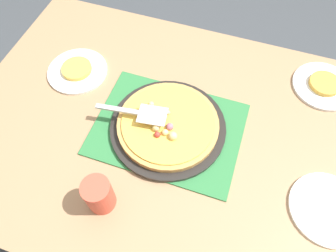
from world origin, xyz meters
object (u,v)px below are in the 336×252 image
(served_slice_left, at_px, (77,69))
(cup_far, at_px, (99,195))
(plate_near_left, at_px, (78,71))
(plate_far_right, at_px, (323,86))
(pizza_server, at_px, (138,113))
(pizza_pan, at_px, (168,127))
(pizza, at_px, (168,124))
(served_slice_right, at_px, (325,84))
(plate_side, at_px, (328,209))

(served_slice_left, xyz_separation_m, cup_far, (0.30, -0.42, 0.04))
(plate_near_left, xyz_separation_m, plate_far_right, (0.87, 0.22, 0.00))
(plate_far_right, xyz_separation_m, pizza_server, (-0.57, -0.36, 0.07))
(pizza_pan, relative_size, plate_far_right, 1.73)
(cup_far, bearing_deg, pizza_server, 89.18)
(plate_far_right, distance_m, served_slice_left, 0.90)
(pizza_pan, bearing_deg, served_slice_left, 162.31)
(cup_far, bearing_deg, served_slice_left, 125.31)
(pizza, bearing_deg, cup_far, -108.95)
(pizza_server, bearing_deg, pizza, 7.22)
(plate_near_left, height_order, served_slice_left, served_slice_left)
(pizza, relative_size, plate_near_left, 1.50)
(pizza_server, bearing_deg, plate_near_left, 155.09)
(plate_near_left, distance_m, plate_far_right, 0.90)
(pizza_pan, height_order, plate_far_right, pizza_pan)
(pizza, height_order, pizza_server, pizza_server)
(plate_near_left, relative_size, served_slice_right, 2.00)
(served_slice_left, height_order, pizza_server, pizza_server)
(served_slice_right, bearing_deg, plate_far_right, 0.00)
(plate_near_left, distance_m, served_slice_right, 0.90)
(cup_far, bearing_deg, plate_far_right, 48.19)
(served_slice_right, distance_m, cup_far, 0.86)
(plate_far_right, bearing_deg, cup_far, -131.81)
(plate_far_right, xyz_separation_m, cup_far, (-0.57, -0.64, 0.06))
(pizza, height_order, plate_near_left, pizza)
(served_slice_right, xyz_separation_m, cup_far, (-0.57, -0.64, 0.04))
(served_slice_left, xyz_separation_m, served_slice_right, (0.87, 0.22, 0.00))
(pizza, xyz_separation_m, pizza_server, (-0.10, -0.01, 0.04))
(plate_near_left, relative_size, cup_far, 1.83)
(plate_far_right, bearing_deg, served_slice_right, 0.00)
(plate_side, xyz_separation_m, cup_far, (-0.62, -0.19, 0.06))
(cup_far, xyz_separation_m, pizza_server, (0.00, 0.28, 0.01))
(pizza, xyz_separation_m, plate_side, (0.52, -0.11, -0.03))
(pizza_pan, xyz_separation_m, plate_near_left, (-0.40, 0.13, -0.01))
(pizza, xyz_separation_m, cup_far, (-0.10, -0.29, 0.03))
(plate_near_left, bearing_deg, pizza_pan, -17.69)
(plate_near_left, relative_size, plate_side, 1.00)
(cup_far, bearing_deg, plate_near_left, 125.31)
(pizza_pan, bearing_deg, cup_far, -108.98)
(served_slice_right, bearing_deg, plate_near_left, -165.73)
(pizza_pan, relative_size, cup_far, 3.17)
(plate_near_left, xyz_separation_m, served_slice_right, (0.87, 0.22, 0.01))
(pizza, distance_m, pizza_server, 0.10)
(pizza_server, bearing_deg, plate_side, -8.73)
(plate_near_left, xyz_separation_m, served_slice_left, (0.00, 0.00, 0.01))
(pizza_pan, height_order, plate_near_left, pizza_pan)
(served_slice_left, relative_size, pizza_server, 0.47)
(pizza, distance_m, plate_side, 0.53)
(served_slice_right, relative_size, pizza_server, 0.47)
(served_slice_left, bearing_deg, served_slice_right, 14.27)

